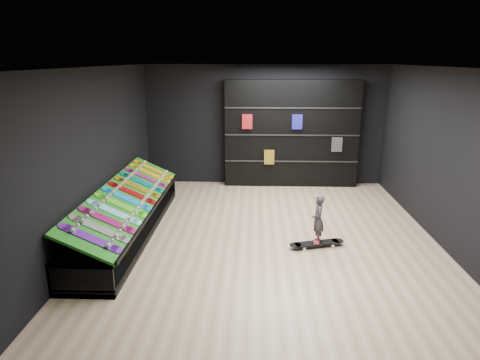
{
  "coord_description": "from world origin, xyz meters",
  "views": [
    {
      "loc": [
        -0.23,
        -7.28,
        3.14
      ],
      "look_at": [
        -0.5,
        0.2,
        1.0
      ],
      "focal_mm": 32.0,
      "sensor_mm": 36.0,
      "label": 1
    }
  ],
  "objects_px": {
    "display_rack": "(129,221)",
    "child": "(318,229)",
    "floor_skateboard": "(317,245)",
    "back_shelving": "(291,134)"
  },
  "relations": [
    {
      "from": "display_rack",
      "to": "child",
      "type": "distance_m",
      "value": 3.43
    },
    {
      "from": "back_shelving",
      "to": "floor_skateboard",
      "type": "height_order",
      "value": "back_shelving"
    },
    {
      "from": "display_rack",
      "to": "child",
      "type": "relative_size",
      "value": 8.88
    },
    {
      "from": "display_rack",
      "to": "floor_skateboard",
      "type": "xyz_separation_m",
      "value": [
        3.4,
        -0.47,
        -0.21
      ]
    },
    {
      "from": "back_shelving",
      "to": "floor_skateboard",
      "type": "relative_size",
      "value": 3.37
    },
    {
      "from": "floor_skateboard",
      "to": "child",
      "type": "height_order",
      "value": "child"
    },
    {
      "from": "back_shelving",
      "to": "child",
      "type": "distance_m",
      "value": 3.92
    },
    {
      "from": "floor_skateboard",
      "to": "child",
      "type": "xyz_separation_m",
      "value": [
        -0.0,
        0.0,
        0.3
      ]
    },
    {
      "from": "floor_skateboard",
      "to": "back_shelving",
      "type": "bearing_deg",
      "value": 77.42
    },
    {
      "from": "back_shelving",
      "to": "child",
      "type": "xyz_separation_m",
      "value": [
        0.17,
        -3.79,
        -0.98
      ]
    }
  ]
}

